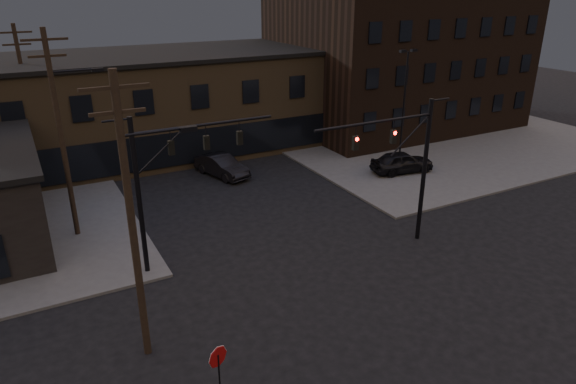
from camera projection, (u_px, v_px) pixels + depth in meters
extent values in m
plane|color=black|center=(373.00, 311.00, 22.74)|extent=(140.00, 140.00, 0.00)
cube|color=#474744|center=(417.00, 131.00, 50.34)|extent=(30.00, 30.00, 0.15)
cube|color=brown|center=(177.00, 103.00, 44.06)|extent=(40.00, 12.00, 8.00)
cube|color=black|center=(396.00, 54.00, 50.99)|extent=(22.00, 16.00, 14.00)
cylinder|color=black|center=(424.00, 172.00, 27.77)|extent=(0.24, 0.24, 8.00)
cylinder|color=black|center=(376.00, 122.00, 25.02)|extent=(7.00, 0.14, 0.14)
cube|color=#FF140C|center=(393.00, 137.00, 25.88)|extent=(0.28, 0.22, 0.70)
cube|color=#FF140C|center=(355.00, 143.00, 24.85)|extent=(0.28, 0.22, 0.70)
cylinder|color=black|center=(139.00, 200.00, 24.24)|extent=(0.24, 0.24, 8.00)
cylinder|color=black|center=(205.00, 125.00, 24.57)|extent=(7.00, 0.14, 0.14)
cube|color=black|center=(171.00, 148.00, 24.14)|extent=(0.28, 0.22, 0.70)
cube|color=black|center=(207.00, 143.00, 24.91)|extent=(0.28, 0.22, 0.70)
cube|color=black|center=(240.00, 138.00, 25.68)|extent=(0.28, 0.22, 0.70)
cylinder|color=black|center=(220.00, 381.00, 17.17)|extent=(0.06, 0.06, 2.20)
cylinder|color=maroon|center=(218.00, 357.00, 16.81)|extent=(0.72, 0.33, 0.76)
cylinder|color=black|center=(132.00, 226.00, 18.12)|extent=(0.28, 0.28, 11.00)
cube|color=black|center=(115.00, 88.00, 16.28)|extent=(2.20, 0.12, 0.12)
cube|color=black|center=(118.00, 112.00, 16.58)|extent=(1.80, 0.12, 0.12)
cube|color=black|center=(188.00, 129.00, 17.91)|extent=(0.60, 0.25, 0.18)
cylinder|color=black|center=(62.00, 140.00, 27.37)|extent=(0.28, 0.28, 11.50)
cube|color=black|center=(44.00, 39.00, 25.43)|extent=(2.20, 0.12, 0.12)
cube|color=black|center=(47.00, 56.00, 25.73)|extent=(1.80, 0.12, 0.12)
cube|color=black|center=(97.00, 70.00, 27.07)|extent=(0.60, 0.25, 0.18)
cylinder|color=black|center=(28.00, 103.00, 36.81)|extent=(0.28, 0.28, 11.00)
cube|color=black|center=(14.00, 32.00, 34.96)|extent=(2.20, 0.12, 0.12)
cube|color=black|center=(17.00, 44.00, 35.26)|extent=(1.80, 0.12, 0.12)
cylinder|color=black|center=(403.00, 114.00, 38.19)|extent=(0.14, 0.14, 9.00)
cube|color=black|center=(403.00, 51.00, 36.26)|extent=(0.50, 0.28, 0.18)
cube|color=black|center=(414.00, 50.00, 36.70)|extent=(0.50, 0.28, 0.18)
cylinder|color=black|center=(419.00, 94.00, 44.91)|extent=(0.14, 0.14, 9.00)
cube|color=black|center=(420.00, 41.00, 42.97)|extent=(0.50, 0.28, 0.18)
cube|color=black|center=(429.00, 40.00, 43.41)|extent=(0.50, 0.28, 0.18)
imported|color=black|center=(402.00, 162.00, 38.81)|extent=(5.03, 2.68, 1.63)
imported|color=#ADADB0|center=(402.00, 119.00, 52.11)|extent=(4.42, 2.16, 1.24)
imported|color=black|center=(222.00, 166.00, 38.47)|extent=(3.03, 5.14, 1.60)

